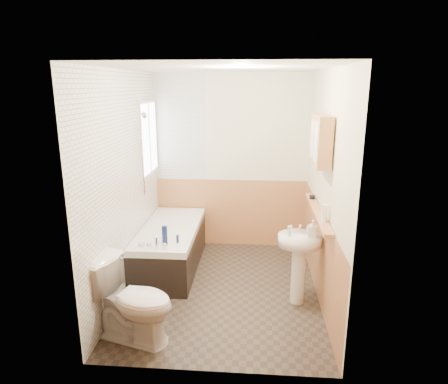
{
  "coord_description": "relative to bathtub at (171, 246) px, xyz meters",
  "views": [
    {
      "loc": [
        0.35,
        -4.23,
        2.34
      ],
      "look_at": [
        0.0,
        0.15,
        1.15
      ],
      "focal_mm": 32.0,
      "sensor_mm": 36.0,
      "label": 1
    }
  ],
  "objects": [
    {
      "name": "tile_cladding_left",
      "position": [
        -0.36,
        -0.54,
        0.96
      ],
      "size": [
        0.01,
        2.8,
        2.5
      ],
      "primitive_type": "cube",
      "color": "white",
      "rests_on": "wall_left"
    },
    {
      "name": "wall_back",
      "position": [
        0.73,
        0.87,
        0.96
      ],
      "size": [
        2.2,
        0.02,
        2.5
      ],
      "primitive_type": "cube",
      "color": "beige",
      "rests_on": "ground"
    },
    {
      "name": "medicine_cabinet",
      "position": [
        1.74,
        -0.66,
        1.49
      ],
      "size": [
        0.14,
        0.57,
        0.52
      ],
      "color": "tan",
      "rests_on": "wall_right"
    },
    {
      "name": "wainscot_right",
      "position": [
        1.82,
        -0.54,
        0.21
      ],
      "size": [
        0.01,
        2.8,
        1.0
      ],
      "primitive_type": "cube",
      "color": "tan",
      "rests_on": "wall_right"
    },
    {
      "name": "window",
      "position": [
        -0.33,
        0.41,
        1.36
      ],
      "size": [
        0.03,
        0.79,
        0.99
      ],
      "color": "white",
      "rests_on": "wall_left"
    },
    {
      "name": "floor",
      "position": [
        0.73,
        -0.54,
        -0.29
      ],
      "size": [
        2.8,
        2.8,
        0.0
      ],
      "primitive_type": "plane",
      "color": "#2D2620",
      "rests_on": "ground"
    },
    {
      "name": "soap_bottle",
      "position": [
        1.69,
        -0.81,
        0.54
      ],
      "size": [
        0.11,
        0.19,
        0.09
      ],
      "primitive_type": "imported",
      "rotation": [
        0.0,
        0.0,
        -0.13
      ],
      "color": "silver",
      "rests_on": "sink"
    },
    {
      "name": "clear_bottle",
      "position": [
        1.45,
        -0.8,
        0.55
      ],
      "size": [
        0.05,
        0.05,
        0.11
      ],
      "primitive_type": "cylinder",
      "rotation": [
        0.0,
        0.0,
        0.39
      ],
      "color": "silver",
      "rests_on": "sink"
    },
    {
      "name": "pine_shelf",
      "position": [
        1.77,
        -0.58,
        0.7
      ],
      "size": [
        0.1,
        1.44,
        0.03
      ],
      "primitive_type": "cube",
      "color": "tan",
      "rests_on": "wall_right"
    },
    {
      "name": "green_bottle",
      "position": [
        1.77,
        -0.89,
        0.83
      ],
      "size": [
        0.05,
        0.05,
        0.22
      ],
      "primitive_type": "cone",
      "rotation": [
        0.0,
        0.0,
        0.25
      ],
      "color": "silver",
      "rests_on": "pine_shelf"
    },
    {
      "name": "bathtub",
      "position": [
        0.0,
        0.0,
        0.0
      ],
      "size": [
        0.7,
        1.62,
        0.71
      ],
      "color": "black",
      "rests_on": "floor"
    },
    {
      "name": "wainscot_front",
      "position": [
        0.73,
        -1.93,
        0.21
      ],
      "size": [
        2.2,
        0.01,
        1.0
      ],
      "primitive_type": "cube",
      "color": "tan",
      "rests_on": "wall_front"
    },
    {
      "name": "shower_riser",
      "position": [
        -0.31,
        0.02,
        1.39
      ],
      "size": [
        0.1,
        0.08,
        1.2
      ],
      "color": "silver",
      "rests_on": "wall_left"
    },
    {
      "name": "blue_gel",
      "position": [
        0.06,
        -0.58,
        0.38
      ],
      "size": [
        0.07,
        0.05,
        0.22
      ],
      "primitive_type": "cube",
      "rotation": [
        0.0,
        0.0,
        0.23
      ],
      "color": "navy",
      "rests_on": "bathtub"
    },
    {
      "name": "tile_return_back",
      "position": [
        0.0,
        0.84,
        1.46
      ],
      "size": [
        0.75,
        0.01,
        1.5
      ],
      "primitive_type": "cube",
      "color": "white",
      "rests_on": "wall_back"
    },
    {
      "name": "black_jar",
      "position": [
        1.77,
        -0.11,
        0.74
      ],
      "size": [
        0.08,
        0.08,
        0.05
      ],
      "primitive_type": "cylinder",
      "rotation": [
        0.0,
        0.0,
        -0.12
      ],
      "color": "black",
      "rests_on": "pine_shelf"
    },
    {
      "name": "wall_left",
      "position": [
        -0.38,
        -0.54,
        0.96
      ],
      "size": [
        0.02,
        2.8,
        2.5
      ],
      "primitive_type": "cube",
      "color": "beige",
      "rests_on": "ground"
    },
    {
      "name": "ceiling",
      "position": [
        0.73,
        -0.54,
        2.21
      ],
      "size": [
        2.8,
        2.8,
        0.0
      ],
      "primitive_type": "plane",
      "rotation": [
        3.14,
        0.0,
        0.0
      ],
      "color": "white",
      "rests_on": "ground"
    },
    {
      "name": "wainscot_back",
      "position": [
        0.73,
        0.84,
        0.21
      ],
      "size": [
        2.2,
        0.01,
        1.0
      ],
      "primitive_type": "cube",
      "color": "tan",
      "rests_on": "wall_back"
    },
    {
      "name": "cream_jar",
      "position": [
        -0.19,
        -0.66,
        0.29
      ],
      "size": [
        0.09,
        0.09,
        0.04
      ],
      "primitive_type": "cylinder",
      "rotation": [
        0.0,
        0.0,
        0.38
      ],
      "color": "silver",
      "rests_on": "bathtub"
    },
    {
      "name": "toilet",
      "position": [
        -0.03,
        -1.54,
        0.1
      ],
      "size": [
        0.9,
        0.66,
        0.79
      ],
      "primitive_type": "imported",
      "rotation": [
        0.0,
        0.0,
        1.28
      ],
      "color": "white",
      "rests_on": "floor"
    },
    {
      "name": "orange_bottle",
      "position": [
        0.2,
        -0.53,
        0.32
      ],
      "size": [
        0.04,
        0.04,
        0.09
      ],
      "primitive_type": "cylinder",
      "rotation": [
        0.0,
        0.0,
        0.27
      ],
      "color": "navy",
      "rests_on": "bathtub"
    },
    {
      "name": "wall_right",
      "position": [
        1.84,
        -0.54,
        0.96
      ],
      "size": [
        0.02,
        2.8,
        2.5
      ],
      "primitive_type": "cube",
      "color": "beige",
      "rests_on": "ground"
    },
    {
      "name": "sink",
      "position": [
        1.57,
        -0.76,
        0.27
      ],
      "size": [
        0.46,
        0.38,
        0.9
      ],
      "rotation": [
        0.0,
        0.0,
        -0.03
      ],
      "color": "white",
      "rests_on": "floor"
    },
    {
      "name": "foam_can",
      "position": [
        1.77,
        -0.94,
        0.81
      ],
      "size": [
        0.06,
        0.06,
        0.18
      ],
      "primitive_type": "cylinder",
      "rotation": [
        0.0,
        0.0,
        0.17
      ],
      "color": "silver",
      "rests_on": "pine_shelf"
    },
    {
      "name": "wall_front",
      "position": [
        0.73,
        -1.95,
        0.96
      ],
      "size": [
        2.2,
        0.02,
        2.5
      ],
      "primitive_type": "cube",
      "color": "beige",
      "rests_on": "ground"
    }
  ]
}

